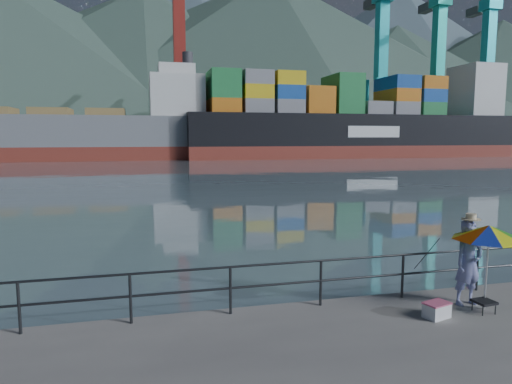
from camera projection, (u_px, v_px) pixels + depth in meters
harbor_water at (151, 149)px, 133.26m from camera, size 500.00×280.00×0.00m
far_dock at (201, 153)px, 100.05m from camera, size 200.00×40.00×0.40m
guardrail at (277, 286)px, 9.68m from camera, size 22.00×0.06×1.03m
mountains at (230, 68)px, 213.18m from camera, size 600.00×332.80×80.00m
port_cranes at (306, 77)px, 94.52m from camera, size 116.00×28.00×38.40m
container_stacks at (308, 139)px, 106.71m from camera, size 58.00×8.40×7.80m
fisherman at (468, 263)px, 9.93m from camera, size 0.72×0.51×1.87m
beach_umbrella at (489, 233)px, 9.54m from camera, size 1.94×1.94×1.83m
folding_stool at (484, 306)px, 9.55m from camera, size 0.42×0.42×0.26m
cooler_bag at (437, 311)px, 9.28m from camera, size 0.57×0.46×0.29m
fishing_rod at (424, 292)px, 10.85m from camera, size 0.50×1.60×1.18m
bulk_carrier at (81, 134)px, 75.42m from camera, size 55.49×9.60×14.50m
container_ship at (368, 125)px, 86.21m from camera, size 65.39×10.90×18.10m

